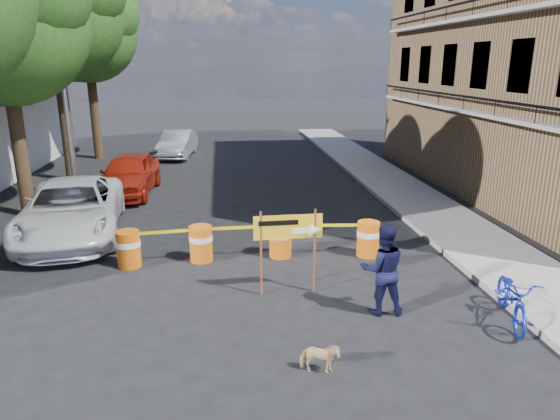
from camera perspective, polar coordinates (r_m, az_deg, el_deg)
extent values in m
plane|color=black|center=(10.45, -2.96, -10.54)|extent=(120.00, 120.00, 0.00)
cube|color=gray|center=(17.37, 16.42, 0.22)|extent=(2.40, 40.00, 0.15)
cylinder|color=#332316|center=(17.60, -27.68, 6.91)|extent=(0.44, 0.44, 4.76)
sphere|color=#214C15|center=(17.48, -29.32, 18.48)|extent=(5.00, 5.00, 5.00)
cylinder|color=#332316|center=(22.28, -23.38, 9.82)|extent=(0.44, 0.44, 5.32)
sphere|color=#214C15|center=(22.26, -24.62, 20.03)|extent=(5.40, 5.40, 5.40)
sphere|color=#214C15|center=(23.09, -25.88, 17.80)|extent=(3.78, 3.78, 3.78)
cylinder|color=#332316|center=(27.11, -20.45, 10.68)|extent=(0.44, 0.44, 4.93)
sphere|color=#214C15|center=(27.05, -21.27, 18.47)|extent=(4.80, 4.80, 4.80)
sphere|color=#214C15|center=(26.46, -19.86, 20.59)|extent=(3.60, 3.60, 3.60)
sphere|color=#214C15|center=(27.78, -22.31, 16.82)|extent=(3.36, 3.36, 3.36)
cylinder|color=gray|center=(19.57, -23.55, 13.01)|extent=(0.16, 0.16, 8.00)
cylinder|color=#E4590D|center=(12.54, -16.91, -4.29)|extent=(0.56, 0.56, 0.90)
cylinder|color=white|center=(12.49, -16.97, -3.65)|extent=(0.58, 0.58, 0.14)
cylinder|color=#E4590D|center=(12.50, -9.02, -3.82)|extent=(0.56, 0.56, 0.90)
cylinder|color=white|center=(12.45, -9.05, -3.17)|extent=(0.58, 0.58, 0.14)
cylinder|color=#E4590D|center=(12.62, 0.04, -3.40)|extent=(0.56, 0.56, 0.90)
cylinder|color=white|center=(12.57, 0.04, -2.76)|extent=(0.58, 0.58, 0.14)
cylinder|color=#E4590D|center=(12.87, 10.02, -3.26)|extent=(0.56, 0.56, 0.90)
cylinder|color=white|center=(12.82, 10.06, -2.63)|extent=(0.58, 0.58, 0.14)
cylinder|color=#592D19|center=(10.40, -2.18, -5.06)|extent=(0.05, 0.05, 1.86)
cylinder|color=#592D19|center=(10.57, 3.97, -4.72)|extent=(0.05, 0.05, 1.86)
cube|color=yellow|center=(10.28, 0.94, -1.95)|extent=(1.44, 0.07, 0.52)
cube|color=white|center=(10.34, 2.53, -2.40)|extent=(0.41, 0.02, 0.12)
cone|color=white|center=(10.39, 4.04, -2.32)|extent=(0.23, 0.27, 0.27)
cube|color=black|center=(10.20, -0.19, -1.49)|extent=(0.83, 0.03, 0.10)
imported|color=black|center=(9.90, 11.67, -6.67)|extent=(0.95, 0.78, 1.82)
imported|color=#1529AC|center=(10.34, 25.34, -6.77)|extent=(0.92, 1.14, 1.89)
imported|color=#DFB680|center=(8.24, 4.53, -16.51)|extent=(0.69, 0.42, 0.54)
imported|color=silver|center=(15.19, -22.70, 0.05)|extent=(3.29, 5.89, 1.56)
imported|color=#A31E0D|center=(19.43, -16.85, 3.96)|extent=(2.04, 4.54, 1.51)
imported|color=#A1A4A8|center=(26.72, -11.63, 7.43)|extent=(1.95, 4.27, 1.36)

